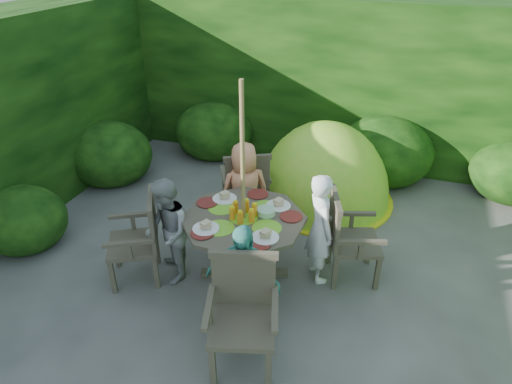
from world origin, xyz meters
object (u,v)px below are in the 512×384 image
(dome_tent, at_px, (322,198))
(garden_chair_back, at_px, (246,186))
(parasol_pole, at_px, (243,189))
(child_right, at_px, (320,228))
(garden_chair_front, at_px, (243,311))
(garden_chair_left, at_px, (140,238))
(garden_chair_right, at_px, (347,237))
(child_left, at_px, (167,232))
(child_front, at_px, (243,282))
(patio_table, at_px, (244,227))
(child_back, at_px, (245,191))

(dome_tent, bearing_deg, garden_chair_back, -113.32)
(parasol_pole, distance_m, child_right, 0.93)
(garden_chair_back, height_order, garden_chair_front, garden_chair_front)
(garden_chair_left, height_order, garden_chair_back, garden_chair_back)
(garden_chair_right, distance_m, child_left, 1.90)
(garden_chair_left, distance_m, child_left, 0.31)
(garden_chair_right, relative_size, dome_tent, 0.41)
(child_right, bearing_deg, garden_chair_front, 132.15)
(garden_chair_left, xyz_separation_m, child_front, (1.30, -0.41, 0.09))
(garden_chair_back, xyz_separation_m, child_right, (1.10, -0.77, 0.10))
(garden_chair_left, bearing_deg, parasol_pole, 80.30)
(child_front, xyz_separation_m, dome_tent, (0.21, 2.69, -0.60))
(child_front, distance_m, dome_tent, 2.77)
(patio_table, height_order, child_left, child_left)
(child_left, bearing_deg, garden_chair_right, 75.49)
(child_left, bearing_deg, dome_tent, 117.08)
(garden_chair_left, xyz_separation_m, child_back, (0.78, 1.10, 0.11))
(child_back, bearing_deg, parasol_pole, 75.85)
(garden_chair_left, distance_m, dome_tent, 2.79)
(child_right, bearing_deg, child_back, 33.20)
(garden_chair_right, relative_size, child_front, 0.80)
(garden_chair_left, xyz_separation_m, garden_chair_back, (0.69, 1.38, 0.01))
(patio_table, bearing_deg, garden_chair_left, -161.43)
(child_front, bearing_deg, child_right, 63.39)
(garden_chair_left, height_order, child_left, child_left)
(child_back, bearing_deg, patio_table, 76.17)
(parasol_pole, bearing_deg, patio_table, 32.01)
(patio_table, height_order, child_front, child_front)
(parasol_pole, height_order, garden_chair_right, parasol_pole)
(child_back, bearing_deg, child_front, 75.85)
(garden_chair_back, relative_size, child_right, 0.79)
(garden_chair_right, bearing_deg, garden_chair_left, 90.95)
(garden_chair_right, height_order, child_left, child_left)
(parasol_pole, xyz_separation_m, child_left, (-0.76, -0.26, -0.51))
(garden_chair_back, xyz_separation_m, child_back, (0.08, -0.28, 0.09))
(garden_chair_right, bearing_deg, parasol_pole, 91.35)
(child_front, bearing_deg, garden_chair_right, 54.61)
(patio_table, xyz_separation_m, child_left, (-0.76, -0.27, -0.05))
(child_front, bearing_deg, garden_chair_left, 161.81)
(parasol_pole, xyz_separation_m, garden_chair_left, (-1.04, -0.35, -0.59))
(garden_chair_front, distance_m, child_right, 1.35)
(patio_table, bearing_deg, garden_chair_back, 108.78)
(garden_chair_left, relative_size, child_front, 0.80)
(patio_table, distance_m, child_left, 0.81)
(garden_chair_right, height_order, garden_chair_front, garden_chair_front)
(patio_table, bearing_deg, child_front, -71.11)
(patio_table, xyz_separation_m, garden_chair_front, (0.36, -1.03, -0.12))
(child_right, relative_size, child_front, 1.04)
(parasol_pole, relative_size, child_right, 1.76)
(child_right, xyz_separation_m, child_front, (-0.49, -1.02, -0.03))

